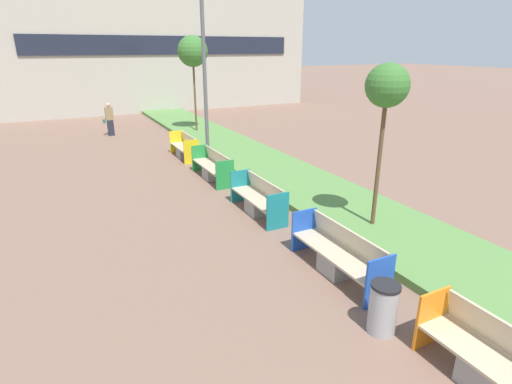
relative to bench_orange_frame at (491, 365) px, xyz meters
The scene contains 12 objects.
planter_grass_strip 8.23m from the bench_orange_frame, 74.01° to the left, with size 2.80×120.00×0.18m.
building_backdrop 29.15m from the bench_orange_frame, 83.92° to the left, with size 21.43×5.74×8.04m.
bench_orange_frame is the anchor object (origin of this frame).
bench_blue_frame 3.21m from the bench_orange_frame, 89.90° to the left, with size 0.65×2.39×0.94m.
bench_teal_frame 6.64m from the bench_orange_frame, 89.97° to the left, with size 0.65×2.22×0.94m.
bench_green_frame 10.08m from the bench_orange_frame, 89.97° to the left, with size 0.65×2.41×0.94m.
bench_yellow_frame 13.25m from the bench_orange_frame, 89.99° to the left, with size 0.65×2.04×0.94m.
litter_bin 1.56m from the bench_orange_frame, 107.31° to the left, with size 0.46×0.46×0.86m.
street_lamp_post 12.72m from the bench_orange_frame, 87.12° to the left, with size 0.24×0.44×7.03m.
sapling_tree_near 5.75m from the bench_orange_frame, 65.48° to the left, with size 0.97×0.97×3.97m.
sapling_tree_far 18.20m from the bench_orange_frame, 83.49° to the left, with size 1.50×1.50×4.85m.
pedestrian_walking 19.35m from the bench_orange_frame, 96.14° to the left, with size 0.53×0.24×1.67m.
Camera 1 is at (-3.66, 1.81, 4.26)m, focal length 28.00 mm.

